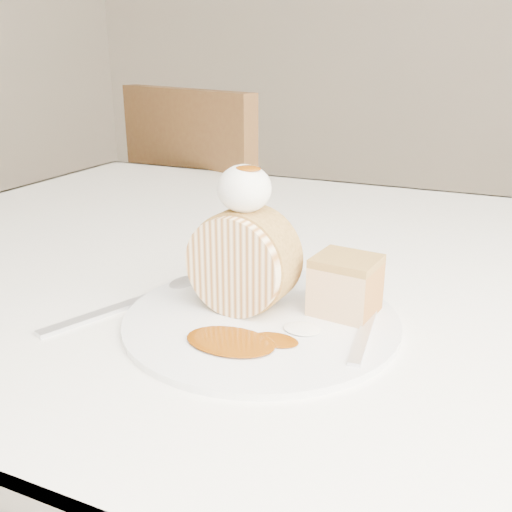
% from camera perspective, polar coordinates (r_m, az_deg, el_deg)
% --- Properties ---
extents(table, '(1.40, 0.90, 0.75)m').
position_cam_1_polar(table, '(0.73, 9.72, -7.53)').
color(table, white).
rests_on(table, ground).
extents(chair_far, '(0.56, 0.56, 0.92)m').
position_cam_1_polar(chair_far, '(1.48, -3.31, 1.16)').
color(chair_far, brown).
rests_on(chair_far, ground).
extents(plate, '(0.29, 0.29, 0.01)m').
position_cam_1_polar(plate, '(0.55, 0.54, -6.36)').
color(plate, white).
rests_on(plate, table).
extents(roulade_slice, '(0.10, 0.06, 0.10)m').
position_cam_1_polar(roulade_slice, '(0.54, -1.31, -0.50)').
color(roulade_slice, '#FFE2B1').
rests_on(roulade_slice, plate).
extents(cake_chunk, '(0.06, 0.06, 0.05)m').
position_cam_1_polar(cake_chunk, '(0.55, 8.92, -3.24)').
color(cake_chunk, '#B48644').
rests_on(cake_chunk, plate).
extents(whipped_cream, '(0.05, 0.05, 0.04)m').
position_cam_1_polar(whipped_cream, '(0.52, -1.17, 6.76)').
color(whipped_cream, white).
rests_on(whipped_cream, roulade_slice).
extents(caramel_drizzle, '(0.03, 0.02, 0.01)m').
position_cam_1_polar(caramel_drizzle, '(0.52, -0.85, 9.35)').
color(caramel_drizzle, '#733504').
rests_on(caramel_drizzle, whipped_cream).
extents(caramel_pool, '(0.09, 0.06, 0.00)m').
position_cam_1_polar(caramel_pool, '(0.50, -2.59, -8.51)').
color(caramel_pool, '#733504').
rests_on(caramel_pool, plate).
extents(fork, '(0.04, 0.16, 0.00)m').
position_cam_1_polar(fork, '(0.52, 10.73, -7.68)').
color(fork, silver).
rests_on(fork, plate).
extents(spoon, '(0.09, 0.17, 0.00)m').
position_cam_1_polar(spoon, '(0.58, -14.62, -5.41)').
color(spoon, silver).
rests_on(spoon, table).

